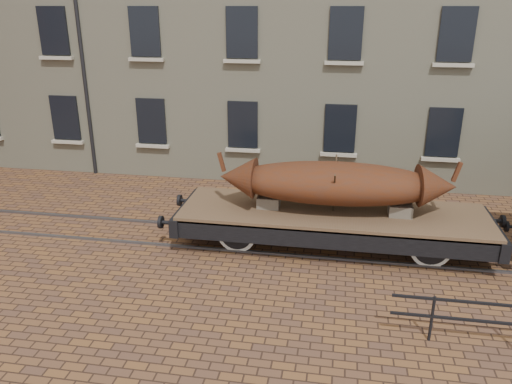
# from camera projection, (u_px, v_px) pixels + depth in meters

# --- Properties ---
(ground) EXTENTS (90.00, 90.00, 0.00)m
(ground) POSITION_uv_depth(u_px,v_px,m) (297.00, 244.00, 13.95)
(ground) COLOR #503425
(rail_track) EXTENTS (30.00, 1.52, 0.06)m
(rail_track) POSITION_uv_depth(u_px,v_px,m) (297.00, 243.00, 13.94)
(rail_track) COLOR #59595E
(rail_track) RESTS_ON ground
(flatcar_wagon) EXTENTS (9.24, 2.51, 1.40)m
(flatcar_wagon) POSITION_uv_depth(u_px,v_px,m) (332.00, 218.00, 13.50)
(flatcar_wagon) COLOR brown
(flatcar_wagon) RESTS_ON ground
(iron_boat) EXTENTS (6.28, 1.87, 1.52)m
(iron_boat) POSITION_uv_depth(u_px,v_px,m) (335.00, 183.00, 13.14)
(iron_boat) COLOR #4F200B
(iron_boat) RESTS_ON flatcar_wagon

